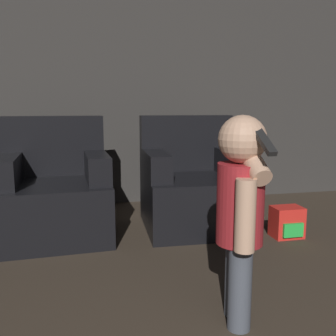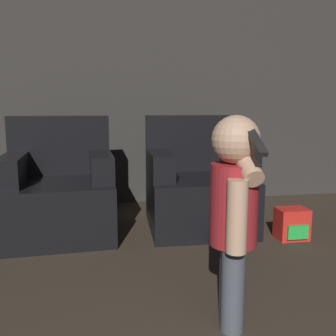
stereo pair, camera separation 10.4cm
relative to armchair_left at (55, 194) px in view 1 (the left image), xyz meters
name	(u,v)px [view 1 (the left image)]	position (x,y,z in m)	size (l,w,h in m)	color
wall_back	(145,72)	(0.83, 0.89, 0.98)	(8.40, 0.05, 2.60)	#33302D
armchair_left	(55,194)	(0.00, 0.00, 0.00)	(0.82, 0.82, 0.89)	black
armchair_right	(193,187)	(1.07, 0.00, 0.00)	(0.81, 0.81, 0.89)	black
person_toddler	(241,204)	(0.88, -1.40, 0.23)	(0.20, 0.36, 0.93)	#474C56
toy_backpack	(287,222)	(1.68, -0.43, -0.20)	(0.22, 0.18, 0.23)	red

